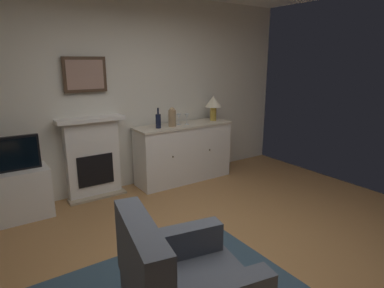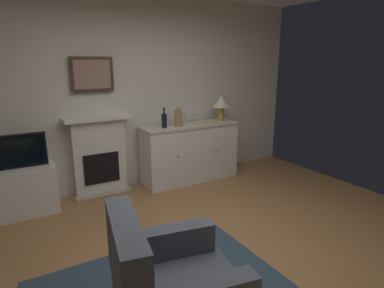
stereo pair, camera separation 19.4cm
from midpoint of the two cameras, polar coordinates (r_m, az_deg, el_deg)
ground_plane at (r=3.27m, az=4.47°, el=-20.34°), size 5.62×4.66×0.10m
wall_rear at (r=4.72m, az=-12.96°, el=8.63°), size 5.62×0.06×2.72m
fireplace_unit at (r=4.58m, az=-18.35°, el=-2.28°), size 0.87×0.30×1.10m
framed_picture at (r=4.45m, az=-19.66°, el=11.51°), size 0.55×0.04×0.45m
sideboard_cabinet at (r=4.97m, az=-2.62°, el=-1.50°), size 1.52×0.49×0.89m
table_lamp at (r=5.13m, az=2.73°, el=7.26°), size 0.26×0.26×0.40m
wine_bottle at (r=4.59m, az=-7.21°, el=4.12°), size 0.08×0.08×0.29m
wine_glass_left at (r=4.81m, az=-3.52°, el=4.85°), size 0.07×0.07×0.16m
wine_glass_center at (r=4.82m, az=-2.08°, el=4.90°), size 0.07×0.07×0.16m
vase_decorative at (r=4.68m, az=-4.73°, el=4.79°), size 0.11×0.11×0.28m
tv_cabinet at (r=4.37m, az=-29.92°, el=-7.82°), size 0.75×0.42×0.60m
tv_set at (r=4.20m, az=-30.75°, el=-1.60°), size 0.62×0.07×0.40m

